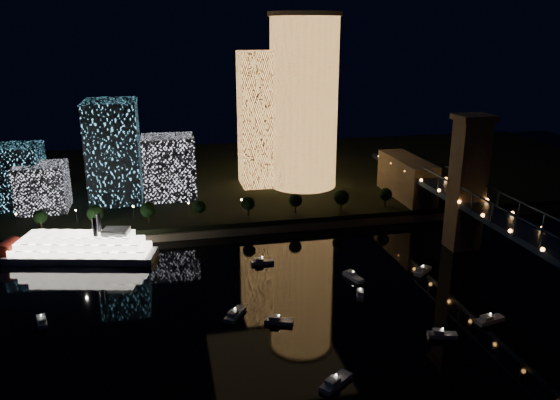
{
  "coord_description": "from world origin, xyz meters",
  "views": [
    {
      "loc": [
        -42.05,
        -122.57,
        78.58
      ],
      "look_at": [
        -3.8,
        55.0,
        21.6
      ],
      "focal_mm": 35.0,
      "sensor_mm": 36.0,
      "label": 1
    }
  ],
  "objects_px": {
    "tower_cylindrical": "(304,102)",
    "truss_bridge": "(549,254)",
    "riverboat": "(74,248)",
    "tower_rectangular": "(261,120)"
  },
  "relations": [
    {
      "from": "tower_cylindrical",
      "to": "riverboat",
      "type": "relative_size",
      "value": 1.42
    },
    {
      "from": "tower_cylindrical",
      "to": "truss_bridge",
      "type": "height_order",
      "value": "tower_cylindrical"
    },
    {
      "from": "tower_cylindrical",
      "to": "riverboat",
      "type": "distance_m",
      "value": 123.52
    },
    {
      "from": "truss_bridge",
      "to": "riverboat",
      "type": "xyz_separation_m",
      "value": [
        -140.78,
        64.7,
        -11.91
      ]
    },
    {
      "from": "tower_cylindrical",
      "to": "tower_rectangular",
      "type": "distance_m",
      "value": 22.49
    },
    {
      "from": "truss_bridge",
      "to": "tower_rectangular",
      "type": "bearing_deg",
      "value": 114.8
    },
    {
      "from": "tower_rectangular",
      "to": "riverboat",
      "type": "relative_size",
      "value": 1.12
    },
    {
      "from": "tower_cylindrical",
      "to": "riverboat",
      "type": "xyz_separation_m",
      "value": [
        -99.45,
        -60.45,
        -41.39
      ]
    },
    {
      "from": "tower_rectangular",
      "to": "truss_bridge",
      "type": "xyz_separation_m",
      "value": [
        60.94,
        -131.88,
        -20.75
      ]
    },
    {
      "from": "tower_cylindrical",
      "to": "tower_rectangular",
      "type": "xyz_separation_m",
      "value": [
        -19.61,
        6.73,
        -8.73
      ]
    }
  ]
}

